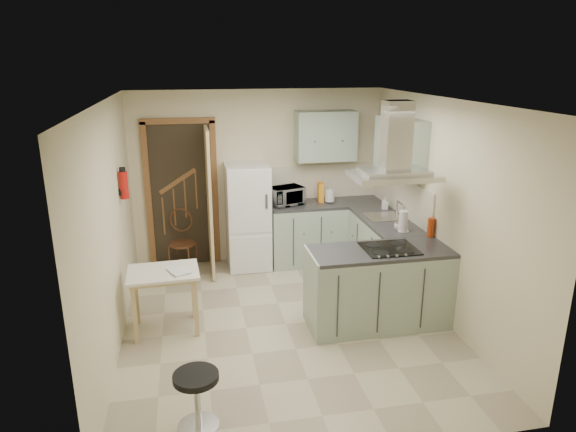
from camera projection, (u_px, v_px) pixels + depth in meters
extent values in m
plane|color=#BBB191|center=(286.00, 324.00, 5.86)|extent=(4.20, 4.20, 0.00)
plane|color=silver|center=(286.00, 101.00, 5.12)|extent=(4.20, 4.20, 0.00)
plane|color=beige|center=(258.00, 177.00, 7.46)|extent=(3.60, 0.00, 3.60)
plane|color=beige|center=(110.00, 230.00, 5.15)|extent=(0.00, 4.20, 4.20)
plane|color=beige|center=(441.00, 210.00, 5.82)|extent=(0.00, 4.20, 4.20)
cube|color=brown|center=(182.00, 195.00, 7.28)|extent=(1.10, 0.12, 2.10)
cube|color=white|center=(248.00, 217.00, 7.29)|extent=(0.60, 0.60, 1.50)
cube|color=#9EB2A0|center=(307.00, 233.00, 7.53)|extent=(1.08, 0.60, 0.90)
cube|color=#9EB2A0|center=(377.00, 245.00, 7.06)|extent=(0.60, 1.95, 0.90)
cube|color=beige|center=(322.00, 181.00, 7.65)|extent=(1.68, 0.02, 0.50)
cube|color=#9EB2A0|center=(325.00, 136.00, 7.29)|extent=(0.85, 0.35, 0.70)
cube|color=#9EB2A0|center=(400.00, 146.00, 6.41)|extent=(0.35, 0.90, 0.70)
cube|color=#9EB2A0|center=(379.00, 287.00, 5.75)|extent=(1.55, 0.65, 0.90)
cube|color=black|center=(390.00, 248.00, 5.63)|extent=(0.58, 0.50, 0.01)
cube|color=silver|center=(394.00, 176.00, 5.39)|extent=(0.90, 0.55, 0.10)
cube|color=silver|center=(384.00, 217.00, 6.76)|extent=(0.45, 0.40, 0.01)
cylinder|color=#B2140F|center=(124.00, 185.00, 5.93)|extent=(0.10, 0.10, 0.32)
cube|color=tan|center=(165.00, 301.00, 5.64)|extent=(0.78, 0.60, 0.71)
cube|color=#441B16|center=(182.00, 244.00, 7.22)|extent=(0.47, 0.47, 0.81)
cylinder|color=black|center=(197.00, 400.00, 4.16)|extent=(0.43, 0.43, 0.50)
imported|color=black|center=(286.00, 196.00, 7.30)|extent=(0.55, 0.45, 0.26)
cylinder|color=silver|center=(330.00, 196.00, 7.42)|extent=(0.15, 0.15, 0.21)
cube|color=orange|center=(321.00, 192.00, 7.48)|extent=(0.10, 0.19, 0.28)
imported|color=#B5B8C2|center=(385.00, 203.00, 7.10)|extent=(0.10, 0.10, 0.18)
cylinder|color=silver|center=(403.00, 221.00, 6.15)|extent=(0.13, 0.13, 0.27)
imported|color=white|center=(398.00, 227.00, 6.25)|extent=(0.13, 0.13, 0.08)
cylinder|color=#A8340E|center=(431.00, 227.00, 5.99)|extent=(0.09, 0.09, 0.23)
imported|color=#AA3C38|center=(170.00, 269.00, 5.44)|extent=(0.28, 0.31, 0.11)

